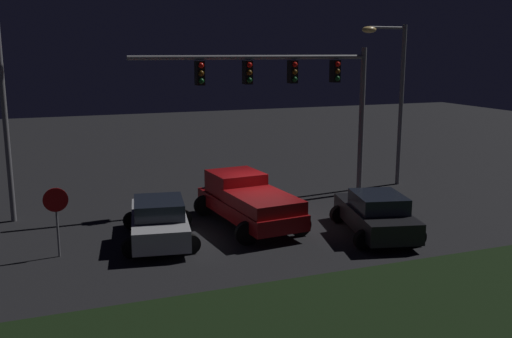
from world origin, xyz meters
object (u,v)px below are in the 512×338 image
object	(u,v)px
pickup_truck	(247,198)
stop_sign	(56,209)
car_sedan	(376,214)
street_lamp_right	(393,85)
street_lamp_left	(17,77)
car_sedan_far	(159,220)
traffic_signal_gantry	(293,83)

from	to	relation	value
pickup_truck	stop_sign	xyz separation A→B (m)	(-6.73, -1.17, 0.56)
car_sedan	street_lamp_right	xyz separation A→B (m)	(4.79, 6.36, 4.04)
street_lamp_left	car_sedan_far	bearing A→B (deg)	-46.19
street_lamp_right	car_sedan_far	bearing A→B (deg)	-159.96
car_sedan	stop_sign	xyz separation A→B (m)	(-10.54, 1.60, 0.82)
traffic_signal_gantry	street_lamp_right	world-z (taller)	street_lamp_right
car_sedan_far	traffic_signal_gantry	xyz separation A→B (m)	(6.53, 3.51, 4.29)
traffic_signal_gantry	stop_sign	distance (m)	11.08
pickup_truck	street_lamp_left	world-z (taller)	street_lamp_left
pickup_truck	street_lamp_right	xyz separation A→B (m)	(8.60, 3.59, 3.78)
car_sedan_far	street_lamp_right	size ratio (longest dim) A/B	0.61
pickup_truck	street_lamp_right	size ratio (longest dim) A/B	0.74
pickup_truck	car_sedan	world-z (taller)	pickup_truck
street_lamp_left	pickup_truck	bearing A→B (deg)	-24.82
pickup_truck	street_lamp_left	size ratio (longest dim) A/B	0.64
stop_sign	traffic_signal_gantry	bearing A→B (deg)	21.55
pickup_truck	street_lamp_right	world-z (taller)	street_lamp_right
street_lamp_left	traffic_signal_gantry	bearing A→B (deg)	-4.49
car_sedan	traffic_signal_gantry	world-z (taller)	traffic_signal_gantry
car_sedan_far	stop_sign	size ratio (longest dim) A/B	2.08
car_sedan	car_sedan_far	bearing A→B (deg)	88.24
street_lamp_left	street_lamp_right	bearing A→B (deg)	0.20
street_lamp_right	stop_sign	world-z (taller)	street_lamp_right
street_lamp_right	traffic_signal_gantry	bearing A→B (deg)	-170.82
street_lamp_right	stop_sign	xyz separation A→B (m)	(-15.33, -4.76, -3.21)
street_lamp_left	car_sedan	bearing A→B (deg)	-28.85
traffic_signal_gantry	stop_sign	bearing A→B (deg)	-158.45
car_sedan	car_sedan_far	xyz separation A→B (m)	(-7.28, 1.96, 0.00)
pickup_truck	car_sedan	xyz separation A→B (m)	(3.81, -2.77, -0.26)
car_sedan	street_lamp_left	world-z (taller)	street_lamp_left
car_sedan_far	traffic_signal_gantry	size ratio (longest dim) A/B	0.45
street_lamp_right	car_sedan	bearing A→B (deg)	-126.98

